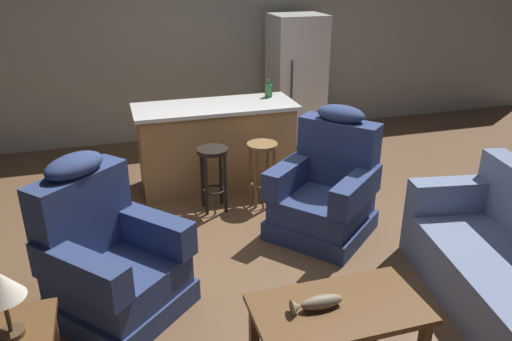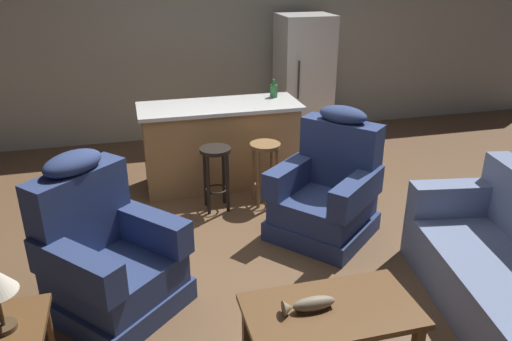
% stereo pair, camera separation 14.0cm
% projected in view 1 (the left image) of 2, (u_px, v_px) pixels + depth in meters
% --- Properties ---
extents(ground_plane, '(12.00, 12.00, 0.00)m').
position_uv_depth(ground_plane, '(249.00, 240.00, 4.70)').
color(ground_plane, brown).
extents(back_wall, '(12.00, 0.05, 2.60)m').
position_uv_depth(back_wall, '(187.00, 47.00, 6.94)').
color(back_wall, '#B2B2A3').
rests_on(back_wall, ground_plane).
extents(coffee_table, '(1.10, 0.60, 0.42)m').
position_uv_depth(coffee_table, '(338.00, 314.00, 3.17)').
color(coffee_table, brown).
rests_on(coffee_table, ground_plane).
extents(fish_figurine, '(0.34, 0.10, 0.10)m').
position_uv_depth(fish_figurine, '(317.00, 303.00, 3.11)').
color(fish_figurine, '#4C3823').
rests_on(fish_figurine, coffee_table).
extents(recliner_near_lamp, '(1.19, 1.19, 1.20)m').
position_uv_depth(recliner_near_lamp, '(108.00, 260.00, 3.64)').
color(recliner_near_lamp, navy).
rests_on(recliner_near_lamp, ground_plane).
extents(recliner_near_island, '(1.18, 1.18, 1.20)m').
position_uv_depth(recliner_near_island, '(326.00, 190.00, 4.71)').
color(recliner_near_island, navy).
rests_on(recliner_near_island, ground_plane).
extents(table_lamp, '(0.24, 0.24, 0.41)m').
position_uv_depth(table_lamp, '(1.00, 288.00, 2.59)').
color(table_lamp, '#4C3823').
rests_on(table_lamp, end_table).
extents(kitchen_island, '(1.80, 0.70, 0.95)m').
position_uv_depth(kitchen_island, '(216.00, 145.00, 5.70)').
color(kitchen_island, '#AD7F4C').
rests_on(kitchen_island, ground_plane).
extents(bar_stool_left, '(0.32, 0.32, 0.68)m').
position_uv_depth(bar_stool_left, '(213.00, 168.00, 5.10)').
color(bar_stool_left, black).
rests_on(bar_stool_left, ground_plane).
extents(bar_stool_right, '(0.32, 0.32, 0.68)m').
position_uv_depth(bar_stool_right, '(262.00, 162.00, 5.24)').
color(bar_stool_right, olive).
rests_on(bar_stool_right, ground_plane).
extents(refrigerator, '(0.70, 0.69, 1.76)m').
position_uv_depth(refrigerator, '(296.00, 79.00, 6.97)').
color(refrigerator, white).
rests_on(refrigerator, ground_plane).
extents(bottle_tall_green, '(0.09, 0.09, 0.21)m').
position_uv_depth(bottle_tall_green, '(269.00, 90.00, 5.79)').
color(bottle_tall_green, '#2D6B38').
rests_on(bottle_tall_green, kitchen_island).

